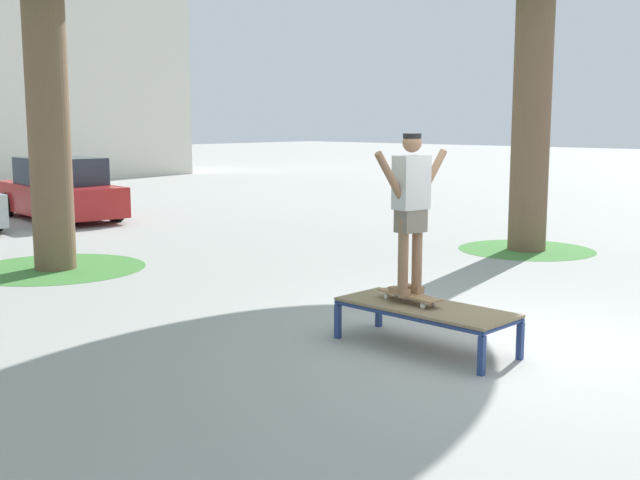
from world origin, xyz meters
TOP-DOWN VIEW (x-y plane):
  - ground_plane at (0.00, 0.00)m, footprint 120.00×120.00m
  - skate_box at (-0.75, 0.40)m, footprint 0.80×1.92m
  - skateboard at (-0.74, 0.61)m, footprint 0.34×0.82m
  - skater at (-0.74, 0.61)m, footprint 1.00×0.33m
  - grass_patch_near_right at (5.82, 2.77)m, footprint 2.49×2.49m
  - grass_patch_mid_back at (-1.07, 7.43)m, footprint 2.85×2.85m
  - car_red at (2.31, 13.34)m, footprint 2.33×4.39m

SIDE VIEW (x-z plane):
  - ground_plane at x=0.00m, z-range 0.00..0.00m
  - grass_patch_near_right at x=5.82m, z-range 0.00..0.01m
  - grass_patch_mid_back at x=-1.07m, z-range 0.00..0.01m
  - skate_box at x=-0.75m, z-range 0.18..0.64m
  - skateboard at x=-0.74m, z-range 0.49..0.58m
  - car_red at x=2.31m, z-range -0.06..1.44m
  - skater at x=-0.74m, z-range 0.68..2.38m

